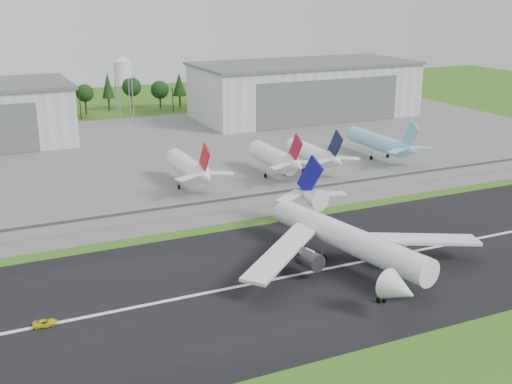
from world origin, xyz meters
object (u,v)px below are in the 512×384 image
ground_vehicle (45,323)px  parked_jet_skyblue (383,143)px  parked_jet_red_b (277,158)px  parked_jet_navy (315,155)px  main_airliner (348,245)px  parked_jet_red_a (191,169)px

ground_vehicle → parked_jet_skyblue: parked_jet_skyblue is taller
parked_jet_red_b → parked_jet_skyblue: 43.66m
parked_jet_skyblue → ground_vehicle: bearing=-149.6°
parked_jet_navy → ground_vehicle: bearing=-144.2°
parked_jet_red_b → ground_vehicle: bearing=-139.8°
main_airliner → parked_jet_navy: size_ratio=1.88×
parked_jet_navy → parked_jet_red_b: bearing=179.9°
ground_vehicle → parked_jet_red_a: 83.95m
parked_jet_red_b → parked_jet_navy: 13.65m
parked_jet_skyblue → parked_jet_red_b: bearing=-173.5°
ground_vehicle → parked_jet_red_a: bearing=-35.0°
main_airliner → ground_vehicle: bearing=-11.3°
parked_jet_red_a → parked_jet_skyblue: (71.91, 4.97, -0.27)m
parked_jet_red_a → parked_jet_red_b: size_ratio=1.00×
parked_jet_navy → parked_jet_red_a: bearing=180.0°
main_airliner → parked_jet_red_b: size_ratio=1.88×
ground_vehicle → parked_jet_navy: bearing=-52.2°
main_airliner → parked_jet_skyblue: 93.76m
main_airliner → parked_jet_skyblue: bearing=-141.0°
parked_jet_navy → parked_jet_skyblue: (29.73, 4.99, -0.09)m
ground_vehicle → parked_jet_skyblue: bearing=-57.5°
main_airliner → ground_vehicle: (-62.36, 0.20, -4.21)m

